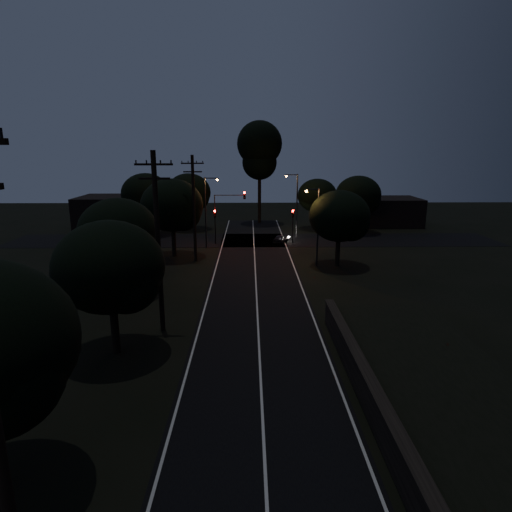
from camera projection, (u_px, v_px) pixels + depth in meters
name	position (u px, v px, depth m)	size (l,w,h in m)	color
road_surface	(255.00, 263.00, 42.64)	(60.00, 70.00, 0.03)	black
retaining_wall	(480.00, 449.00, 15.34)	(6.93, 26.00, 1.60)	black
utility_pole_mid	(158.00, 241.00, 25.52)	(2.20, 0.30, 11.00)	black
utility_pole_far	(194.00, 207.00, 42.06)	(2.20, 0.30, 10.50)	black
tree_left_b	(113.00, 270.00, 22.69)	(5.86, 5.86, 7.45)	black
tree_left_c	(121.00, 233.00, 32.34)	(5.94, 5.94, 7.51)	black
tree_left_d	(174.00, 207.00, 43.89)	(6.42, 6.42, 8.14)	black
tree_far_nw	(190.00, 193.00, 59.46)	(6.14, 6.14, 7.78)	black
tree_far_w	(147.00, 195.00, 55.46)	(6.30, 6.30, 8.03)	black
tree_far_ne	(319.00, 197.00, 59.86)	(5.55, 5.55, 7.02)	black
tree_far_e	(360.00, 196.00, 56.92)	(6.00, 6.00, 7.62)	black
tree_right_a	(342.00, 218.00, 40.40)	(5.75, 5.75, 7.31)	black
tall_pine	(260.00, 150.00, 63.15)	(6.65, 6.65, 15.11)	black
building_left	(116.00, 211.00, 62.05)	(10.00, 8.00, 4.40)	black
building_right	(387.00, 211.00, 63.66)	(9.00, 7.00, 4.00)	black
signal_left	(215.00, 220.00, 50.48)	(0.28, 0.35, 4.10)	black
signal_right	(293.00, 220.00, 50.61)	(0.28, 0.35, 4.10)	black
signal_mast	(229.00, 208.00, 50.14)	(3.70, 0.35, 6.25)	black
streetlight_a	(207.00, 207.00, 48.10)	(1.66, 0.26, 8.00)	black
streetlight_b	(295.00, 201.00, 54.07)	(1.66, 0.26, 8.00)	black
streetlight_c	(316.00, 221.00, 40.58)	(1.46, 0.26, 7.50)	black
car	(280.00, 239.00, 51.43)	(1.21, 3.00, 1.02)	black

